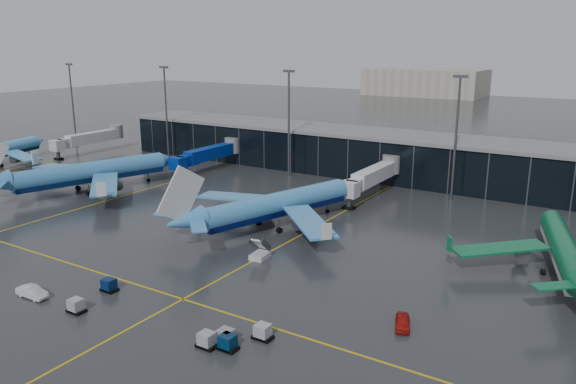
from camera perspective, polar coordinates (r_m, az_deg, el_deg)
The scene contains 12 objects.
ground at distance 90.38m, azimuth -8.85°, elevation -5.73°, with size 600.00×600.00×0.00m, color #282B2D.
terminal_pier at distance 139.78m, azimuth 7.95°, elevation 3.99°, with size 142.00×17.00×10.70m.
jet_bridges at distance 142.66m, azimuth -8.27°, elevation 3.84°, with size 94.00×27.50×7.20m.
flood_masts at distance 125.58m, azimuth 7.88°, elevation 6.64°, with size 203.00×0.50×25.50m.
taxi_lines at distance 92.71m, azimuth 0.17°, elevation -5.00°, with size 220.00×120.00×0.02m.
airliner_arkefly at distance 129.02m, azimuth -19.41°, elevation 3.05°, with size 39.72×45.24×13.90m, color #3B84C3, non-canonical shape.
airliner_klm_near at distance 98.18m, azimuth -1.07°, elevation 0.11°, with size 37.18×42.34×13.01m, color #4191D6, non-canonical shape.
airliner_aer_lingus at distance 87.78m, azimuth 26.35°, elevation -3.90°, with size 32.18×36.65×11.26m, color #0B6238, non-canonical shape.
baggage_carts at distance 66.76m, azimuth -10.90°, elevation -12.90°, with size 26.30×8.38×1.70m.
mobile_airstair at distance 85.44m, azimuth -2.87°, elevation -6.26°, with size 2.52×3.41×3.45m.
service_van_red at distance 67.16m, azimuth 11.56°, elevation -12.81°, with size 1.68×4.16×1.42m, color #A9100D.
service_van_white at distance 79.95m, azimuth -24.55°, elevation -9.20°, with size 1.63×4.67×1.54m, color silver.
Camera 1 is at (56.32, -63.22, 31.63)m, focal length 35.00 mm.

